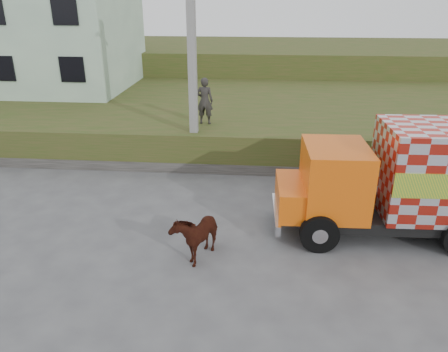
# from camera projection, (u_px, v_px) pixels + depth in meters

# --- Properties ---
(ground) EXTENTS (120.00, 120.00, 0.00)m
(ground) POSITION_uv_depth(u_px,v_px,m) (205.00, 225.00, 13.18)
(ground) COLOR #474749
(ground) RESTS_ON ground
(embankment) EXTENTS (40.00, 12.00, 1.50)m
(embankment) POSITION_uv_depth(u_px,v_px,m) (230.00, 115.00, 22.08)
(embankment) COLOR #2F4717
(embankment) RESTS_ON ground
(embankment_far) EXTENTS (40.00, 12.00, 3.00)m
(embankment_far) POSITION_uv_depth(u_px,v_px,m) (242.00, 65.00, 32.82)
(embankment_far) COLOR #2F4717
(embankment_far) RESTS_ON ground
(retaining_strip) EXTENTS (16.00, 0.50, 0.40)m
(retaining_strip) POSITION_uv_depth(u_px,v_px,m) (168.00, 166.00, 17.13)
(retaining_strip) COLOR #595651
(retaining_strip) RESTS_ON ground
(building) EXTENTS (10.00, 8.00, 6.00)m
(building) POSITION_uv_depth(u_px,v_px,m) (37.00, 31.00, 24.27)
(building) COLOR #BBDBBB
(building) RESTS_ON embankment
(utility_pole) EXTENTS (1.20, 0.30, 8.00)m
(utility_pole) POSITION_uv_depth(u_px,v_px,m) (192.00, 64.00, 15.92)
(utility_pole) COLOR gray
(utility_pole) RESTS_ON ground
(cargo_truck) EXTENTS (7.32, 2.70, 3.24)m
(cargo_truck) POSITION_uv_depth(u_px,v_px,m) (424.00, 181.00, 12.07)
(cargo_truck) COLOR black
(cargo_truck) RESTS_ON ground
(cow) EXTENTS (1.26, 1.76, 1.35)m
(cow) POSITION_uv_depth(u_px,v_px,m) (196.00, 233.00, 11.39)
(cow) COLOR black
(cow) RESTS_ON ground
(pedestrian) EXTENTS (0.72, 0.51, 1.89)m
(pedestrian) POSITION_uv_depth(u_px,v_px,m) (205.00, 101.00, 17.62)
(pedestrian) COLOR #322F2D
(pedestrian) RESTS_ON embankment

